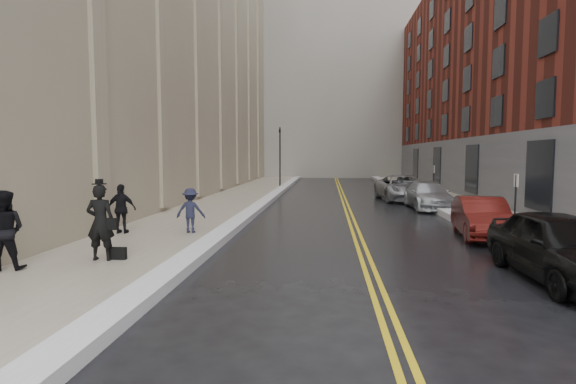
% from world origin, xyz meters
% --- Properties ---
extents(ground, '(160.00, 160.00, 0.00)m').
position_xyz_m(ground, '(0.00, 0.00, 0.00)').
color(ground, black).
rests_on(ground, ground).
extents(sidewalk_left, '(4.00, 64.00, 0.15)m').
position_xyz_m(sidewalk_left, '(-4.50, 16.00, 0.07)').
color(sidewalk_left, gray).
rests_on(sidewalk_left, ground).
extents(sidewalk_right, '(3.00, 64.00, 0.15)m').
position_xyz_m(sidewalk_right, '(9.00, 16.00, 0.07)').
color(sidewalk_right, gray).
rests_on(sidewalk_right, ground).
extents(lane_stripe_a, '(0.12, 64.00, 0.01)m').
position_xyz_m(lane_stripe_a, '(2.38, 16.00, 0.00)').
color(lane_stripe_a, gold).
rests_on(lane_stripe_a, ground).
extents(lane_stripe_b, '(0.12, 64.00, 0.01)m').
position_xyz_m(lane_stripe_b, '(2.62, 16.00, 0.00)').
color(lane_stripe_b, gold).
rests_on(lane_stripe_b, ground).
extents(snow_ridge_left, '(0.70, 60.80, 0.26)m').
position_xyz_m(snow_ridge_left, '(-2.20, 16.00, 0.13)').
color(snow_ridge_left, white).
rests_on(snow_ridge_left, ground).
extents(snow_ridge_right, '(0.85, 60.80, 0.30)m').
position_xyz_m(snow_ridge_right, '(7.15, 16.00, 0.15)').
color(snow_ridge_right, white).
rests_on(snow_ridge_right, ground).
extents(tower_far_right, '(22.00, 18.00, 44.00)m').
position_xyz_m(tower_far_right, '(14.00, 66.00, 22.00)').
color(tower_far_right, slate).
rests_on(tower_far_right, ground).
extents(traffic_signal, '(0.18, 0.15, 5.20)m').
position_xyz_m(traffic_signal, '(-2.60, 30.00, 3.08)').
color(traffic_signal, black).
rests_on(traffic_signal, ground).
extents(parking_sign_near, '(0.06, 0.35, 2.23)m').
position_xyz_m(parking_sign_near, '(7.90, 8.00, 1.36)').
color(parking_sign_near, black).
rests_on(parking_sign_near, ground).
extents(parking_sign_far, '(0.06, 0.35, 2.23)m').
position_xyz_m(parking_sign_far, '(7.90, 20.00, 1.36)').
color(parking_sign_far, black).
rests_on(parking_sign_far, ground).
extents(car_black, '(2.04, 4.76, 1.60)m').
position_xyz_m(car_black, '(6.73, 2.51, 0.80)').
color(car_black, black).
rests_on(car_black, ground).
extents(car_maroon, '(1.99, 4.41, 1.40)m').
position_xyz_m(car_maroon, '(6.80, 8.02, 0.70)').
color(car_maroon, '#49100D').
rests_on(car_maroon, ground).
extents(car_silver_near, '(2.15, 4.96, 1.42)m').
position_xyz_m(car_silver_near, '(6.80, 16.42, 0.71)').
color(car_silver_near, '#A7ABAF').
rests_on(car_silver_near, ground).
extents(car_silver_far, '(3.08, 5.92, 1.59)m').
position_xyz_m(car_silver_far, '(6.13, 20.69, 0.80)').
color(car_silver_far, '#96989D').
rests_on(car_silver_far, ground).
extents(pedestrian_main, '(0.75, 0.52, 1.98)m').
position_xyz_m(pedestrian_main, '(-4.40, 2.97, 1.14)').
color(pedestrian_main, black).
rests_on(pedestrian_main, sidewalk_left).
extents(pedestrian_a, '(1.07, 0.92, 1.89)m').
position_xyz_m(pedestrian_a, '(-6.20, 1.85, 1.10)').
color(pedestrian_a, black).
rests_on(pedestrian_a, sidewalk_left).
extents(pedestrian_b, '(1.04, 0.63, 1.56)m').
position_xyz_m(pedestrian_b, '(-3.34, 7.20, 0.93)').
color(pedestrian_b, '#1C1E32').
rests_on(pedestrian_b, sidewalk_left).
extents(pedestrian_c, '(1.01, 0.44, 1.71)m').
position_xyz_m(pedestrian_c, '(-5.68, 6.87, 1.01)').
color(pedestrian_c, black).
rests_on(pedestrian_c, sidewalk_left).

